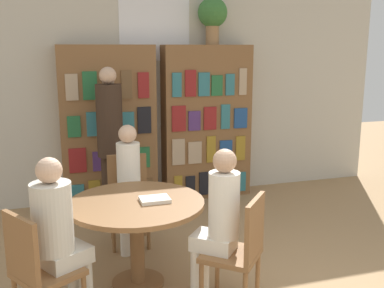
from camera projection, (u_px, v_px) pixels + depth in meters
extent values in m
cube|color=beige|center=(155.00, 84.00, 5.82)|extent=(6.40, 0.06, 3.00)
cube|color=white|center=(155.00, 16.00, 5.61)|extent=(0.90, 0.01, 1.10)
cube|color=brown|center=(109.00, 127.00, 5.56)|extent=(1.16, 0.32, 2.00)
cube|color=#2D707A|center=(77.00, 196.00, 5.45)|extent=(0.17, 0.02, 0.28)
cube|color=olive|center=(95.00, 193.00, 5.51)|extent=(0.14, 0.02, 0.32)
cube|color=#2D707A|center=(113.00, 190.00, 5.57)|extent=(0.16, 0.02, 0.35)
cube|color=olive|center=(130.00, 192.00, 5.64)|extent=(0.13, 0.02, 0.25)
cube|color=brown|center=(147.00, 189.00, 5.69)|extent=(0.15, 0.02, 0.29)
cube|color=maroon|center=(78.00, 160.00, 5.36)|extent=(0.20, 0.02, 0.30)
cube|color=#4C2D6B|center=(100.00, 161.00, 5.45)|extent=(0.18, 0.02, 0.24)
cube|color=black|center=(122.00, 157.00, 5.51)|extent=(0.15, 0.02, 0.30)
cube|color=#236638|center=(143.00, 157.00, 5.60)|extent=(0.16, 0.02, 0.26)
cube|color=#236638|center=(74.00, 127.00, 5.27)|extent=(0.15, 0.02, 0.25)
cube|color=#2D707A|center=(93.00, 124.00, 5.33)|extent=(0.14, 0.02, 0.29)
cube|color=#4C2D6B|center=(110.00, 124.00, 5.39)|extent=(0.19, 0.02, 0.28)
cube|color=#2D707A|center=(128.00, 123.00, 5.45)|extent=(0.16, 0.02, 0.27)
cube|color=black|center=(144.00, 120.00, 5.50)|extent=(0.17, 0.02, 0.33)
cube|color=tan|center=(72.00, 87.00, 5.17)|extent=(0.14, 0.02, 0.31)
cube|color=#236638|center=(90.00, 86.00, 5.23)|extent=(0.17, 0.02, 0.33)
cube|color=tan|center=(108.00, 86.00, 5.30)|extent=(0.14, 0.02, 0.30)
cube|color=brown|center=(127.00, 85.00, 5.35)|extent=(0.13, 0.02, 0.34)
cube|color=maroon|center=(143.00, 85.00, 5.41)|extent=(0.14, 0.02, 0.31)
cube|color=brown|center=(206.00, 122.00, 5.93)|extent=(1.16, 0.32, 2.00)
cube|color=olive|center=(178.00, 187.00, 5.81)|extent=(0.11, 0.02, 0.29)
cube|color=black|center=(190.00, 186.00, 5.86)|extent=(0.12, 0.02, 0.27)
cube|color=black|center=(204.00, 183.00, 5.91)|extent=(0.14, 0.02, 0.31)
cube|color=brown|center=(216.00, 184.00, 5.96)|extent=(0.14, 0.02, 0.27)
cube|color=#2D707A|center=(228.00, 183.00, 6.02)|extent=(0.13, 0.02, 0.25)
cube|color=#2D707A|center=(240.00, 182.00, 6.07)|extent=(0.15, 0.02, 0.26)
cube|color=tan|center=(178.00, 152.00, 5.72)|extent=(0.17, 0.02, 0.34)
cube|color=tan|center=(195.00, 153.00, 5.79)|extent=(0.18, 0.02, 0.29)
cube|color=olive|center=(211.00, 149.00, 5.84)|extent=(0.12, 0.02, 0.35)
cube|color=navy|center=(226.00, 151.00, 5.91)|extent=(0.17, 0.02, 0.28)
cube|color=olive|center=(240.00, 148.00, 5.96)|extent=(0.13, 0.02, 0.33)
cube|color=maroon|center=(179.00, 119.00, 5.63)|extent=(0.18, 0.02, 0.32)
cube|color=#4C2D6B|center=(194.00, 121.00, 5.70)|extent=(0.16, 0.02, 0.25)
cube|color=maroon|center=(210.00, 118.00, 5.75)|extent=(0.17, 0.02, 0.30)
cube|color=#2D707A|center=(225.00, 117.00, 5.81)|extent=(0.12, 0.02, 0.32)
cube|color=navy|center=(241.00, 118.00, 5.88)|extent=(0.18, 0.02, 0.26)
cube|color=#2D707A|center=(177.00, 85.00, 5.54)|extent=(0.12, 0.02, 0.30)
cube|color=maroon|center=(191.00, 83.00, 5.58)|extent=(0.14, 0.02, 0.33)
cube|color=#2D707A|center=(204.00, 84.00, 5.64)|extent=(0.15, 0.02, 0.30)
cube|color=#236638|center=(217.00, 86.00, 5.69)|extent=(0.15, 0.02, 0.26)
cube|color=#2D707A|center=(230.00, 85.00, 5.74)|extent=(0.12, 0.02, 0.27)
cube|color=tan|center=(243.00, 82.00, 5.78)|extent=(0.10, 0.02, 0.34)
cylinder|color=#997047|center=(212.00, 35.00, 5.71)|extent=(0.17, 0.17, 0.25)
sphere|color=#387033|center=(213.00, 13.00, 5.66)|extent=(0.38, 0.38, 0.38)
cylinder|color=brown|center=(138.00, 282.00, 3.81)|extent=(0.44, 0.44, 0.03)
cylinder|color=brown|center=(137.00, 244.00, 3.74)|extent=(0.12, 0.12, 0.67)
cylinder|color=brown|center=(136.00, 204.00, 3.66)|extent=(1.12, 1.12, 0.04)
cube|color=brown|center=(48.00, 273.00, 3.13)|extent=(0.55, 0.55, 0.04)
cube|color=brown|center=(21.00, 249.00, 2.94)|extent=(0.24, 0.36, 0.45)
cylinder|color=brown|center=(58.00, 284.00, 3.41)|extent=(0.04, 0.04, 0.41)
cube|color=brown|center=(129.00, 204.00, 4.51)|extent=(0.43, 0.43, 0.04)
cube|color=brown|center=(127.00, 176.00, 4.63)|extent=(0.40, 0.07, 0.45)
cylinder|color=brown|center=(149.00, 230.00, 4.43)|extent=(0.04, 0.04, 0.41)
cylinder|color=brown|center=(114.00, 233.00, 4.36)|extent=(0.04, 0.04, 0.41)
cylinder|color=brown|center=(145.00, 217.00, 4.75)|extent=(0.04, 0.04, 0.41)
cylinder|color=brown|center=(112.00, 220.00, 4.68)|extent=(0.04, 0.04, 0.41)
cube|color=brown|center=(231.00, 255.00, 3.40)|extent=(0.56, 0.56, 0.04)
cube|color=brown|center=(255.00, 228.00, 3.28)|extent=(0.29, 0.33, 0.45)
cylinder|color=brown|center=(201.00, 287.00, 3.36)|extent=(0.04, 0.04, 0.41)
cylinder|color=brown|center=(217.00, 268.00, 3.67)|extent=(0.04, 0.04, 0.41)
cylinder|color=brown|center=(258.00, 276.00, 3.54)|extent=(0.04, 0.04, 0.41)
cube|color=silver|center=(130.00, 201.00, 4.36)|extent=(0.25, 0.34, 0.12)
cylinder|color=silver|center=(128.00, 168.00, 4.37)|extent=(0.23, 0.23, 0.50)
sphere|color=tan|center=(127.00, 134.00, 4.30)|extent=(0.18, 0.18, 0.18)
cylinder|color=silver|center=(138.00, 232.00, 4.32)|extent=(0.10, 0.10, 0.45)
cylinder|color=silver|center=(125.00, 233.00, 4.30)|extent=(0.10, 0.10, 0.45)
cube|color=silver|center=(214.00, 242.00, 3.44)|extent=(0.40, 0.39, 0.12)
cylinder|color=silver|center=(224.00, 205.00, 3.34)|extent=(0.23, 0.23, 0.50)
sphere|color=tan|center=(225.00, 161.00, 3.27)|extent=(0.18, 0.18, 0.18)
cylinder|color=silver|center=(197.00, 276.00, 3.49)|extent=(0.10, 0.10, 0.45)
cylinder|color=silver|center=(203.00, 269.00, 3.60)|extent=(0.10, 0.10, 0.45)
cube|color=beige|center=(65.00, 256.00, 3.21)|extent=(0.42, 0.41, 0.12)
cylinder|color=beige|center=(52.00, 218.00, 3.09)|extent=(0.28, 0.28, 0.50)
sphere|color=tan|center=(49.00, 170.00, 3.02)|extent=(0.18, 0.18, 0.18)
cylinder|color=beige|center=(74.00, 282.00, 3.40)|extent=(0.10, 0.10, 0.45)
cylinder|color=#332319|center=(106.00, 188.00, 5.19)|extent=(0.10, 0.10, 0.75)
cylinder|color=#332319|center=(118.00, 187.00, 5.22)|extent=(0.10, 0.10, 0.75)
cylinder|color=#332319|center=(110.00, 121.00, 5.04)|extent=(0.29, 0.29, 0.82)
sphere|color=tan|center=(108.00, 75.00, 4.93)|extent=(0.19, 0.19, 0.19)
cylinder|color=#332319|center=(114.00, 100.00, 5.27)|extent=(0.07, 0.30, 0.07)
cube|color=silver|center=(155.00, 199.00, 3.66)|extent=(0.24, 0.18, 0.03)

